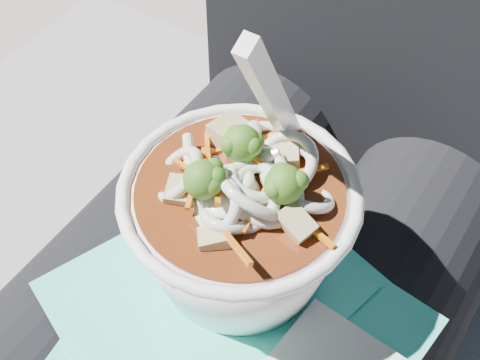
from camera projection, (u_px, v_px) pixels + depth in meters
The scene contains 5 objects.
stone_ledge at pixel (290, 352), 0.87m from camera, with size 1.00×0.50×0.44m, color slate.
lap at pixel (221, 336), 0.56m from camera, with size 0.34×0.48×0.16m.
person_body at pixel (279, 241), 0.59m from camera, with size 0.34×0.94×0.99m.
plastic_bag at pixel (241, 315), 0.48m from camera, with size 0.27×0.26×0.01m.
udon_bowl at pixel (241, 219), 0.45m from camera, with size 0.16×0.16×0.20m.
Camera 1 is at (0.15, -0.21, 1.03)m, focal length 50.00 mm.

